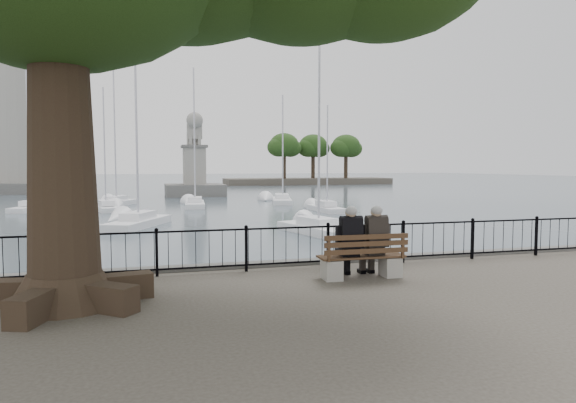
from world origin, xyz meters
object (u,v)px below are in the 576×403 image
object	(u,v)px
person_right	(373,244)
lion_monument	(194,175)
person_left	(348,245)
lighthouse	(22,86)
bench	(362,262)

from	to	relation	value
person_right	lion_monument	distance (m)	48.71
person_left	person_right	distance (m)	0.58
person_right	lion_monument	bearing A→B (deg)	89.52
lion_monument	person_right	bearing A→B (deg)	-90.48
lighthouse	lion_monument	world-z (taller)	lighthouse
lighthouse	person_right	bearing A→B (deg)	-72.14
bench	person_left	bearing A→B (deg)	158.06
bench	lion_monument	distance (m)	48.83
bench	person_right	bearing A→B (deg)	18.90
bench	person_right	xyz separation A→B (m)	(0.30, 0.10, 0.38)
person_right	person_left	bearing A→B (deg)	179.06
person_left	lighthouse	world-z (taller)	lighthouse
bench	person_right	distance (m)	0.50
lion_monument	person_left	bearing A→B (deg)	-91.17
bench	lighthouse	distance (m)	64.98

